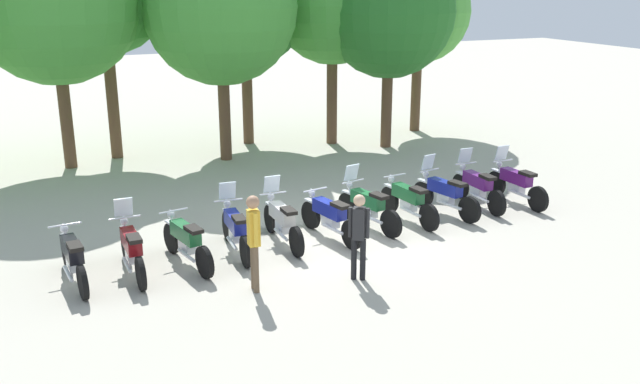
% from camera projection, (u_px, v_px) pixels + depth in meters
% --- Properties ---
extents(ground_plane, '(80.00, 80.00, 0.00)m').
position_uv_depth(ground_plane, '(329.00, 237.00, 15.32)').
color(ground_plane, '#ADA899').
extents(motorcycle_0, '(0.62, 2.19, 0.99)m').
position_uv_depth(motorcycle_0, '(73.00, 258.00, 12.90)').
color(motorcycle_0, black).
rests_on(motorcycle_0, ground_plane).
extents(motorcycle_1, '(0.62, 2.19, 1.37)m').
position_uv_depth(motorcycle_1, '(132.00, 248.00, 13.29)').
color(motorcycle_1, black).
rests_on(motorcycle_1, ground_plane).
extents(motorcycle_2, '(0.70, 2.17, 0.99)m').
position_uv_depth(motorcycle_2, '(186.00, 241.00, 13.72)').
color(motorcycle_2, black).
rests_on(motorcycle_2, ground_plane).
extents(motorcycle_3, '(0.62, 2.19, 1.37)m').
position_uv_depth(motorcycle_3, '(235.00, 229.00, 14.34)').
color(motorcycle_3, black).
rests_on(motorcycle_3, ground_plane).
extents(motorcycle_4, '(0.62, 2.19, 1.37)m').
position_uv_depth(motorcycle_4, '(282.00, 221.00, 14.82)').
color(motorcycle_4, black).
rests_on(motorcycle_4, ground_plane).
extents(motorcycle_5, '(0.69, 2.17, 0.99)m').
position_uv_depth(motorcycle_5, '(330.00, 216.00, 15.12)').
color(motorcycle_5, black).
rests_on(motorcycle_5, ground_plane).
extents(motorcycle_6, '(0.71, 2.16, 1.37)m').
position_uv_depth(motorcycle_6, '(368.00, 206.00, 15.76)').
color(motorcycle_6, black).
rests_on(motorcycle_6, ground_plane).
extents(motorcycle_7, '(0.62, 2.19, 0.99)m').
position_uv_depth(motorcycle_7, '(408.00, 200.00, 16.20)').
color(motorcycle_7, black).
rests_on(motorcycle_7, ground_plane).
extents(motorcycle_8, '(0.71, 2.16, 1.37)m').
position_uv_depth(motorcycle_8, '(445.00, 193.00, 16.67)').
color(motorcycle_8, black).
rests_on(motorcycle_8, ground_plane).
extents(motorcycle_9, '(0.62, 2.19, 1.37)m').
position_uv_depth(motorcycle_9, '(477.00, 186.00, 17.24)').
color(motorcycle_9, black).
rests_on(motorcycle_9, ground_plane).
extents(motorcycle_10, '(0.62, 2.19, 1.37)m').
position_uv_depth(motorcycle_10, '(516.00, 183.00, 17.52)').
color(motorcycle_10, black).
rests_on(motorcycle_10, ground_plane).
extents(person_0, '(0.38, 0.31, 1.69)m').
position_uv_depth(person_0, '(359.00, 231.00, 12.89)').
color(person_0, black).
rests_on(person_0, ground_plane).
extents(person_1, '(0.25, 0.40, 1.82)m').
position_uv_depth(person_1, '(254.00, 235.00, 12.40)').
color(person_1, brown).
rests_on(person_1, ground_plane).
extents(tree_3, '(4.63, 4.63, 6.97)m').
position_uv_depth(tree_3, '(220.00, 7.00, 20.48)').
color(tree_3, brown).
rests_on(tree_3, ground_plane).
extents(tree_4, '(4.09, 4.09, 6.67)m').
position_uv_depth(tree_4, '(245.00, 6.00, 22.64)').
color(tree_4, brown).
rests_on(tree_4, ground_plane).
extents(tree_5, '(3.90, 3.90, 6.59)m').
position_uv_depth(tree_5, '(332.00, 5.00, 22.63)').
color(tree_5, brown).
rests_on(tree_5, ground_plane).
extents(tree_6, '(4.26, 4.26, 6.57)m').
position_uv_depth(tree_6, '(389.00, 12.00, 22.18)').
color(tree_6, brown).
rests_on(tree_6, ground_plane).
extents(tree_7, '(3.67, 3.67, 6.16)m').
position_uv_depth(tree_7, '(419.00, 12.00, 24.68)').
color(tree_7, brown).
rests_on(tree_7, ground_plane).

